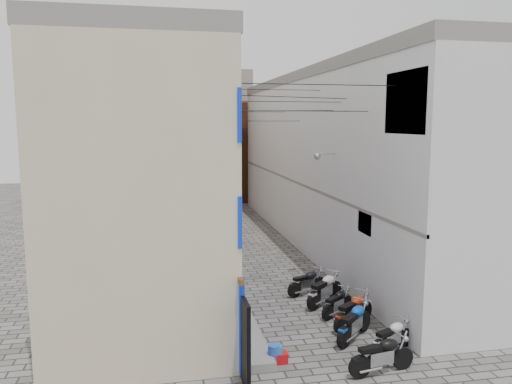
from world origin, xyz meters
TOP-DOWN VIEW (x-y plane):
  - ground at (0.00, 0.00)m, footprint 90.00×90.00m
  - plinth at (-2.05, 13.00)m, footprint 0.90×26.00m
  - building_left at (-4.98, 12.95)m, footprint 5.10×27.00m
  - building_right at (5.00, 13.00)m, footprint 5.94×26.00m
  - building_far_brick_left at (-2.00, 28.00)m, footprint 6.00×6.00m
  - building_far_brick_right at (3.00, 30.00)m, footprint 5.00×6.00m
  - building_far_concrete at (0.00, 34.00)m, footprint 8.00×5.00m
  - far_shopfront at (0.00, 25.20)m, footprint 2.00×0.30m
  - overhead_wires at (0.00, 7.64)m, footprint 5.80×13.02m
  - motorcycle_a at (1.03, -0.61)m, footprint 1.99×0.92m
  - motorcycle_b at (1.85, 0.44)m, footprint 1.81×1.26m
  - motorcycle_c at (1.15, 1.46)m, footprint 1.94×1.86m
  - motorcycle_d at (1.49, 2.34)m, footprint 2.02×1.68m
  - motorcycle_e at (1.32, 3.35)m, footprint 1.66×1.43m
  - motorcycle_f at (1.25, 4.42)m, footprint 2.05×1.84m
  - motorcycle_g at (0.94, 5.53)m, footprint 1.87×1.23m
  - person_a at (-2.25, 2.07)m, footprint 0.57×0.65m
  - person_b at (-2.35, 2.07)m, footprint 0.93×1.03m
  - water_jug_near at (-1.55, 0.50)m, footprint 0.42×0.42m
  - water_jug_far at (-1.46, 0.50)m, footprint 0.34×0.34m
  - red_crate at (-1.41, 0.50)m, footprint 0.46×0.36m

SIDE VIEW (x-z plane):
  - ground at x=0.00m, z-range 0.00..0.00m
  - plinth at x=-2.05m, z-range 0.00..0.25m
  - red_crate at x=-1.41m, z-range 0.00..0.27m
  - water_jug_far at x=-1.46m, z-range 0.00..0.48m
  - water_jug_near at x=-1.55m, z-range 0.00..0.51m
  - motorcycle_e at x=1.32m, z-range 0.00..0.97m
  - motorcycle_b at x=1.85m, z-range 0.00..1.01m
  - motorcycle_g at x=0.94m, z-range 0.00..1.04m
  - motorcycle_a at x=1.03m, z-range 0.00..1.11m
  - motorcycle_d at x=1.49m, z-range 0.00..1.17m
  - motorcycle_c at x=1.15m, z-range 0.00..1.18m
  - motorcycle_f at x=1.25m, z-range 0.00..1.22m
  - person_a at x=-2.25m, z-range 0.25..1.74m
  - person_b at x=-2.35m, z-range 0.25..1.98m
  - far_shopfront at x=0.00m, z-range 0.00..2.40m
  - building_far_brick_right at x=3.00m, z-range 0.00..8.00m
  - building_left at x=-4.98m, z-range 0.00..9.00m
  - building_right at x=5.00m, z-range 0.01..9.01m
  - building_far_brick_left at x=-2.00m, z-range 0.00..10.00m
  - building_far_concrete at x=0.00m, z-range 0.00..11.00m
  - overhead_wires at x=0.00m, z-range 6.46..7.79m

